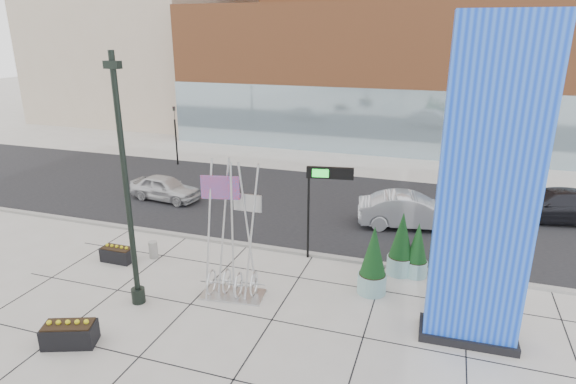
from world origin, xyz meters
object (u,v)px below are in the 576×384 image
(public_art_sculpture, at_px, (232,262))
(overhead_street_sign, at_px, (325,182))
(blue_pylon, at_px, (486,197))
(car_silver_mid, at_px, (411,211))
(concrete_bollard, at_px, (153,250))
(car_white_west, at_px, (165,188))
(lamp_post, at_px, (129,209))

(public_art_sculpture, bearing_deg, overhead_street_sign, 51.44)
(blue_pylon, height_order, car_silver_mid, blue_pylon)
(concrete_bollard, relative_size, car_white_west, 0.17)
(car_silver_mid, bearing_deg, overhead_street_sign, 135.43)
(car_white_west, bearing_deg, car_silver_mid, -82.63)
(overhead_street_sign, bearing_deg, lamp_post, -144.81)
(lamp_post, xyz_separation_m, car_white_west, (-4.94, 9.63, -2.77))
(public_art_sculpture, distance_m, overhead_street_sign, 4.89)
(lamp_post, relative_size, concrete_bollard, 11.95)
(lamp_post, xyz_separation_m, overhead_street_sign, (5.27, 5.23, -0.08))
(public_art_sculpture, relative_size, car_silver_mid, 1.01)
(lamp_post, relative_size, overhead_street_sign, 2.15)
(lamp_post, bearing_deg, public_art_sculpture, 26.49)
(concrete_bollard, relative_size, overhead_street_sign, 0.18)
(lamp_post, xyz_separation_m, concrete_bollard, (-1.49, 3.18, -3.10))
(blue_pylon, xyz_separation_m, public_art_sculpture, (-7.87, 0.04, -3.27))
(blue_pylon, height_order, public_art_sculpture, blue_pylon)
(overhead_street_sign, height_order, car_silver_mid, overhead_street_sign)
(lamp_post, height_order, car_white_west, lamp_post)
(blue_pylon, bearing_deg, concrete_bollard, 169.86)
(concrete_bollard, distance_m, car_silver_mid, 11.94)
(public_art_sculpture, height_order, car_silver_mid, public_art_sculpture)
(lamp_post, distance_m, concrete_bollard, 4.69)
(lamp_post, height_order, overhead_street_sign, lamp_post)
(lamp_post, height_order, car_silver_mid, lamp_post)
(blue_pylon, relative_size, lamp_post, 1.12)
(car_silver_mid, bearing_deg, concrete_bollard, 113.08)
(public_art_sculpture, relative_size, overhead_street_sign, 1.28)
(blue_pylon, distance_m, overhead_street_sign, 6.83)
(concrete_bollard, height_order, car_white_west, car_white_west)
(lamp_post, relative_size, public_art_sculpture, 1.68)
(blue_pylon, height_order, overhead_street_sign, blue_pylon)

